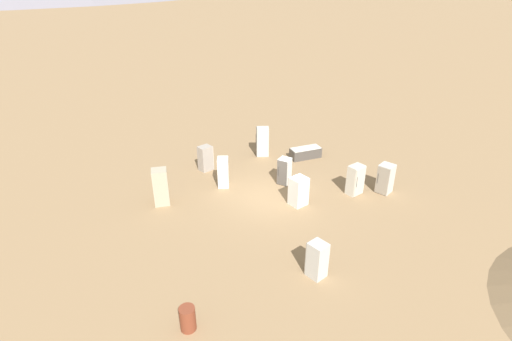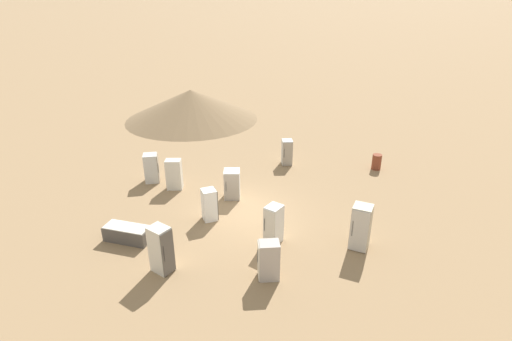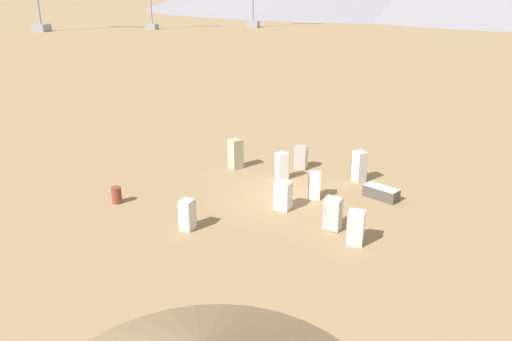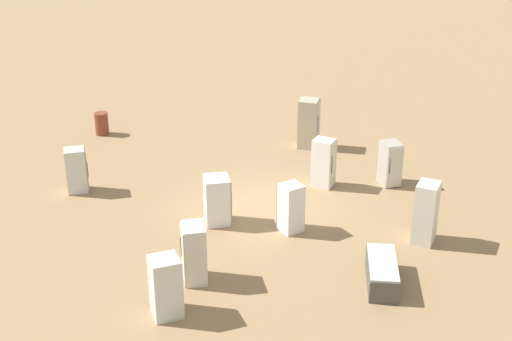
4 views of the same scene
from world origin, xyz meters
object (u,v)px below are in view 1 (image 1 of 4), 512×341
(discarded_fridge_2, at_px, (223,172))
(discarded_fridge_6, at_px, (262,142))
(discarded_fridge_0, at_px, (317,260))
(discarded_fridge_1, at_px, (385,179))
(discarded_fridge_4, at_px, (206,158))
(discarded_fridge_9, at_px, (298,191))
(rusty_barrel, at_px, (188,319))
(discarded_fridge_5, at_px, (161,187))
(discarded_fridge_3, at_px, (305,153))
(discarded_fridge_8, at_px, (284,171))
(discarded_fridge_7, at_px, (355,180))

(discarded_fridge_2, bearing_deg, discarded_fridge_6, 60.30)
(discarded_fridge_0, xyz_separation_m, discarded_fridge_2, (3.22, 7.60, 0.08))
(discarded_fridge_1, height_order, discarded_fridge_4, discarded_fridge_1)
(discarded_fridge_9, xyz_separation_m, rusty_barrel, (-8.89, -1.28, -0.30))
(discarded_fridge_4, distance_m, discarded_fridge_5, 4.19)
(discarded_fridge_5, relative_size, discarded_fridge_9, 1.27)
(discarded_fridge_3, distance_m, discarded_fridge_5, 9.61)
(discarded_fridge_6, bearing_deg, discarded_fridge_8, -164.68)
(discarded_fridge_2, height_order, discarded_fridge_6, discarded_fridge_6)
(discarded_fridge_9, bearing_deg, discarded_fridge_8, 66.12)
(discarded_fridge_8, bearing_deg, discarded_fridge_0, 125.79)
(discarded_fridge_0, distance_m, discarded_fridge_2, 8.26)
(discarded_fridge_9, bearing_deg, discarded_fridge_2, 115.91)
(discarded_fridge_4, bearing_deg, discarded_fridge_7, 28.77)
(discarded_fridge_6, distance_m, discarded_fridge_9, 6.19)
(discarded_fridge_0, bearing_deg, discarded_fridge_1, 14.07)
(discarded_fridge_3, xyz_separation_m, discarded_fridge_5, (-9.12, 2.97, 0.62))
(discarded_fridge_1, height_order, discarded_fridge_2, discarded_fridge_2)
(discarded_fridge_0, xyz_separation_m, discarded_fridge_1, (7.90, 0.36, 0.04))
(discarded_fridge_1, distance_m, discarded_fridge_3, 5.70)
(discarded_fridge_3, relative_size, discarded_fridge_7, 1.25)
(discarded_fridge_5, relative_size, discarded_fridge_7, 1.17)
(discarded_fridge_9, bearing_deg, discarded_fridge_1, -23.32)
(discarded_fridge_5, bearing_deg, discarded_fridge_3, 21.55)
(discarded_fridge_4, relative_size, discarded_fridge_5, 0.79)
(discarded_fridge_1, bearing_deg, discarded_fridge_6, 5.82)
(discarded_fridge_1, bearing_deg, discarded_fridge_7, 48.54)
(discarded_fridge_4, bearing_deg, rusty_barrel, -38.80)
(discarded_fridge_6, distance_m, discarded_fridge_7, 6.85)
(discarded_fridge_4, xyz_separation_m, discarded_fridge_8, (1.41, -4.60, 0.00))
(discarded_fridge_5, bearing_deg, discarded_fridge_7, -7.61)
(discarded_fridge_7, bearing_deg, discarded_fridge_1, 148.48)
(discarded_fridge_8, bearing_deg, discarded_fridge_4, 9.72)
(discarded_fridge_0, relative_size, discarded_fridge_4, 1.01)
(discarded_fridge_4, height_order, discarded_fridge_5, discarded_fridge_5)
(discarded_fridge_0, relative_size, discarded_fridge_2, 0.90)
(discarded_fridge_1, bearing_deg, discarded_fridge_3, -7.19)
(discarded_fridge_4, relative_size, discarded_fridge_6, 0.81)
(discarded_fridge_2, height_order, discarded_fridge_9, discarded_fridge_2)
(discarded_fridge_3, bearing_deg, discarded_fridge_9, -31.83)
(discarded_fridge_3, height_order, discarded_fridge_7, discarded_fridge_7)
(discarded_fridge_7, bearing_deg, discarded_fridge_5, -32.40)
(discarded_fridge_8, bearing_deg, discarded_fridge_6, -42.98)
(discarded_fridge_6, bearing_deg, discarded_fridge_2, 149.89)
(discarded_fridge_7, distance_m, rusty_barrel, 11.62)
(discarded_fridge_0, distance_m, discarded_fridge_3, 10.85)
(discarded_fridge_4, bearing_deg, discarded_fridge_2, -11.21)
(discarded_fridge_8, bearing_deg, discarded_fridge_7, -167.42)
(discarded_fridge_7, height_order, discarded_fridge_8, discarded_fridge_7)
(discarded_fridge_0, bearing_deg, discarded_fridge_8, 54.59)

